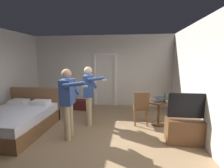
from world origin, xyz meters
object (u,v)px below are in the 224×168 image
object	(u,v)px
side_table	(159,109)
suitcase_dark	(83,105)
laptop	(159,100)
bed	(17,120)
person_striped_shirt	(89,91)
tv_flatscreen	(188,128)
bottle_on_table	(165,98)
wooden_chair	(141,107)
person_blue_shirt	(68,99)

from	to	relation	value
side_table	suitcase_dark	distance (m)	2.84
suitcase_dark	laptop	bearing A→B (deg)	-16.88
bed	person_striped_shirt	size ratio (longest dim) A/B	1.16
tv_flatscreen	person_striped_shirt	xyz separation A→B (m)	(-2.50, 0.80, 0.63)
person_striped_shirt	side_table	bearing A→B (deg)	5.54
laptop	suitcase_dark	distance (m)	2.89
bed	bottle_on_table	xyz separation A→B (m)	(3.96, 0.79, 0.51)
wooden_chair	suitcase_dark	xyz separation A→B (m)	(-2.10, 1.18, -0.36)
tv_flatscreen	person_striped_shirt	bearing A→B (deg)	162.25
wooden_chair	person_blue_shirt	xyz separation A→B (m)	(-1.77, -0.98, 0.43)
suitcase_dark	tv_flatscreen	bearing A→B (deg)	-27.28
person_blue_shirt	bottle_on_table	bearing A→B (deg)	22.19
wooden_chair	tv_flatscreen	bearing A→B (deg)	-41.93
laptop	bottle_on_table	distance (m)	0.17
side_table	bed	bearing A→B (deg)	-167.12
bed	suitcase_dark	xyz separation A→B (m)	(1.21, 1.96, -0.12)
bed	person_striped_shirt	distance (m)	2.05
side_table	person_blue_shirt	bearing A→B (deg)	-154.93
tv_flatscreen	suitcase_dark	world-z (taller)	tv_flatscreen
side_table	person_blue_shirt	distance (m)	2.57
person_blue_shirt	suitcase_dark	size ratio (longest dim) A/B	2.67
side_table	suitcase_dark	xyz separation A→B (m)	(-2.61, 1.09, -0.29)
bed	side_table	size ratio (longest dim) A/B	2.81
wooden_chair	person_blue_shirt	size ratio (longest dim) A/B	0.59
bottle_on_table	side_table	bearing A→B (deg)	150.26
suitcase_dark	person_striped_shirt	bearing A→B (deg)	-58.29
tv_flatscreen	wooden_chair	world-z (taller)	tv_flatscreen
side_table	suitcase_dark	world-z (taller)	side_table
side_table	laptop	distance (m)	0.28
laptop	bottle_on_table	xyz separation A→B (m)	(0.15, -0.04, 0.06)
bed	wooden_chair	bearing A→B (deg)	13.26
bottle_on_table	person_blue_shirt	world-z (taller)	person_blue_shirt
tv_flatscreen	side_table	xyz separation A→B (m)	(-0.49, 1.00, 0.12)
tv_flatscreen	person_striped_shirt	size ratio (longest dim) A/B	0.69
wooden_chair	laptop	bearing A→B (deg)	6.15
tv_flatscreen	person_striped_shirt	distance (m)	2.70
laptop	bottle_on_table	bearing A→B (deg)	-14.50
tv_flatscreen	wooden_chair	bearing A→B (deg)	138.07
laptop	suitcase_dark	size ratio (longest dim) A/B	0.67
bottle_on_table	tv_flatscreen	bearing A→B (deg)	-68.91
tv_flatscreen	bottle_on_table	size ratio (longest dim) A/B	4.28
tv_flatscreen	suitcase_dark	xyz separation A→B (m)	(-3.10, 2.08, -0.17)
laptop	wooden_chair	bearing A→B (deg)	-173.85
bottle_on_table	wooden_chair	distance (m)	0.71
wooden_chair	bottle_on_table	bearing A→B (deg)	1.21
person_blue_shirt	bed	bearing A→B (deg)	172.71
laptop	person_blue_shirt	xyz separation A→B (m)	(-2.27, -1.03, 0.22)
person_striped_shirt	suitcase_dark	bearing A→B (deg)	115.14
laptop	person_striped_shirt	size ratio (longest dim) A/B	0.25
bed	side_table	distance (m)	3.92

